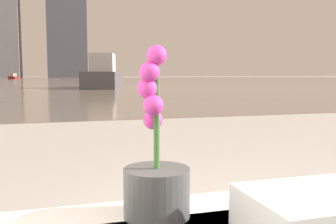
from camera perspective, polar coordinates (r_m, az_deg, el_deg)
potted_orchid at (r=0.75m, az=-1.84°, el=-9.70°), size 0.13×0.13×0.34m
towel_stack at (r=0.72m, az=21.64°, el=-14.44°), size 0.24×0.19×0.08m
harbor_water at (r=61.77m, az=-15.89°, el=4.73°), size 180.00×110.00×0.01m
harbor_boat_3 at (r=75.66m, az=-22.46°, el=4.94°), size 2.29×2.92×1.06m
harbor_boat_4 at (r=23.76m, az=-9.90°, el=5.44°), size 3.17×5.94×2.12m
skyline_tower_3 at (r=119.87m, az=-15.32°, el=16.20°), size 11.30×10.04×46.13m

